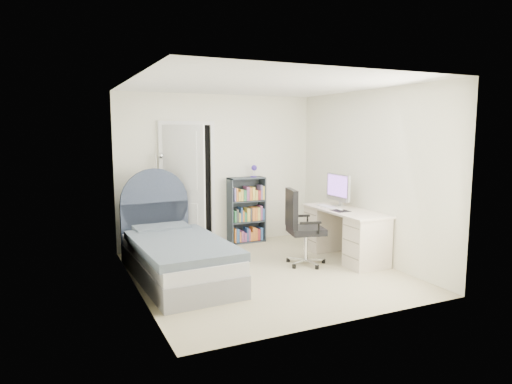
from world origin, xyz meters
name	(u,v)px	position (x,y,z in m)	size (l,w,h in m)	color
room_shell	(265,181)	(0.00, 0.00, 1.25)	(3.50, 3.70, 2.60)	tan
door	(185,186)	(-0.65, 1.56, 1.03)	(0.92, 0.68, 2.06)	black
bed	(176,254)	(-1.15, 0.31, 0.31)	(1.14, 2.25, 1.36)	gray
nightstand	(162,231)	(-1.07, 1.43, 0.37)	(0.38, 0.38, 0.57)	tan
floor_lamp	(159,212)	(-1.05, 1.67, 0.64)	(0.22, 0.22, 1.57)	silver
bookcase	(247,212)	(0.46, 1.66, 0.52)	(0.63, 0.27, 1.33)	#353F48
desk	(344,231)	(1.40, 0.15, 0.41)	(0.61, 1.52, 1.24)	beige
office_chair	(300,224)	(0.61, 0.11, 0.60)	(0.60, 0.62, 1.10)	silver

